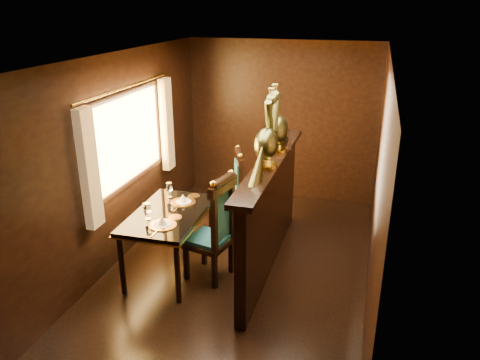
{
  "coord_description": "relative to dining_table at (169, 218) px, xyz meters",
  "views": [
    {
      "loc": [
        1.37,
        -4.63,
        3.04
      ],
      "look_at": [
        -0.05,
        0.33,
        1.06
      ],
      "focal_mm": 35.0,
      "sensor_mm": 36.0,
      "label": 1
    }
  ],
  "objects": [
    {
      "name": "chair_left",
      "position": [
        0.6,
        -0.01,
        -0.02
      ],
      "size": [
        0.56,
        0.58,
        1.3
      ],
      "rotation": [
        0.0,
        0.0,
        -0.21
      ],
      "color": "black",
      "rests_on": "ground"
    },
    {
      "name": "room_shell",
      "position": [
        0.69,
        0.19,
        0.89
      ],
      "size": [
        3.04,
        5.04,
        2.52
      ],
      "color": "black",
      "rests_on": "ground"
    },
    {
      "name": "dining_table",
      "position": [
        0.0,
        0.0,
        0.0
      ],
      "size": [
        0.82,
        1.32,
        0.97
      ],
      "rotation": [
        0.0,
        0.0,
        0.02
      ],
      "color": "black",
      "rests_on": "ground"
    },
    {
      "name": "peacock_right",
      "position": [
        1.1,
        0.76,
        1.08
      ],
      "size": [
        0.26,
        0.7,
        0.84
      ],
      "primitive_type": null,
      "color": "#18482C",
      "rests_on": "partition"
    },
    {
      "name": "chair_right",
      "position": [
        0.47,
        1.06,
        -0.04
      ],
      "size": [
        0.59,
        0.6,
        1.25
      ],
      "rotation": [
        0.0,
        0.0,
        0.38
      ],
      "color": "black",
      "rests_on": "ground"
    },
    {
      "name": "partition",
      "position": [
        1.09,
        0.47,
        0.02
      ],
      "size": [
        0.26,
        2.7,
        1.36
      ],
      "color": "black",
      "rests_on": "ground"
    },
    {
      "name": "peacock_left",
      "position": [
        1.1,
        0.18,
        1.08
      ],
      "size": [
        0.26,
        0.69,
        0.83
      ],
      "primitive_type": null,
      "color": "#18482C",
      "rests_on": "partition"
    },
    {
      "name": "ground",
      "position": [
        0.77,
        0.17,
        -0.69
      ],
      "size": [
        5.0,
        5.0,
        0.0
      ],
      "primitive_type": "plane",
      "color": "black",
      "rests_on": "ground"
    }
  ]
}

